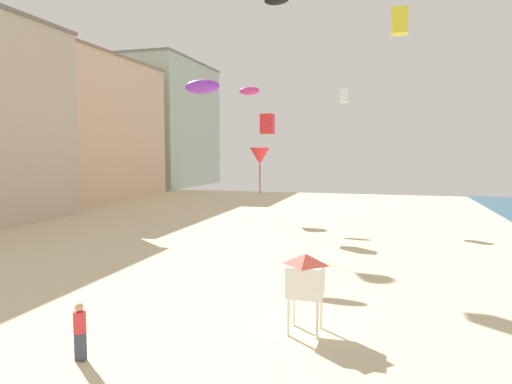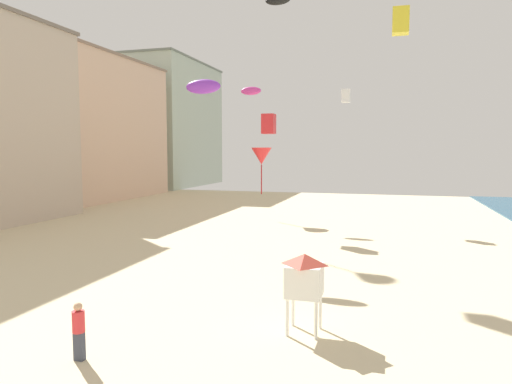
{
  "view_description": "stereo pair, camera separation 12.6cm",
  "coord_description": "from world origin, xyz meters",
  "px_view_note": "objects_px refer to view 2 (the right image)",
  "views": [
    {
      "loc": [
        8.44,
        -2.5,
        5.78
      ],
      "look_at": [
        3.26,
        15.75,
        4.07
      ],
      "focal_mm": 32.18,
      "sensor_mm": 36.0,
      "label": 1
    },
    {
      "loc": [
        8.56,
        -2.46,
        5.78
      ],
      "look_at": [
        3.26,
        15.75,
        4.07
      ],
      "focal_mm": 32.18,
      "sensor_mm": 36.0,
      "label": 2
    }
  ],
  "objects_px": {
    "lifeguard_stand": "(304,276)",
    "kite_white_box": "(346,96)",
    "kite_red_box": "(269,124)",
    "kite_black_parafoil": "(278,0)",
    "kite_red_delta": "(261,156)",
    "kite_flyer": "(79,328)",
    "kite_magenta_parafoil": "(251,91)",
    "kite_yellow_box": "(401,21)",
    "kite_purple_parafoil": "(203,87)"
  },
  "relations": [
    {
      "from": "kite_flyer",
      "to": "kite_magenta_parafoil",
      "type": "bearing_deg",
      "value": -41.48
    },
    {
      "from": "kite_flyer",
      "to": "lifeguard_stand",
      "type": "bearing_deg",
      "value": -105.38
    },
    {
      "from": "kite_red_box",
      "to": "kite_yellow_box",
      "type": "bearing_deg",
      "value": -27.93
    },
    {
      "from": "lifeguard_stand",
      "to": "kite_white_box",
      "type": "height_order",
      "value": "kite_white_box"
    },
    {
      "from": "lifeguard_stand",
      "to": "kite_black_parafoil",
      "type": "bearing_deg",
      "value": 113.77
    },
    {
      "from": "kite_red_delta",
      "to": "kite_yellow_box",
      "type": "xyz_separation_m",
      "value": [
        10.79,
        -9.53,
        7.74
      ]
    },
    {
      "from": "kite_white_box",
      "to": "kite_black_parafoil",
      "type": "relative_size",
      "value": 0.61
    },
    {
      "from": "kite_purple_parafoil",
      "to": "kite_red_box",
      "type": "relative_size",
      "value": 1.44
    },
    {
      "from": "kite_white_box",
      "to": "kite_magenta_parafoil",
      "type": "relative_size",
      "value": 0.59
    },
    {
      "from": "kite_white_box",
      "to": "kite_purple_parafoil",
      "type": "bearing_deg",
      "value": -113.96
    },
    {
      "from": "kite_black_parafoil",
      "to": "kite_flyer",
      "type": "bearing_deg",
      "value": -91.57
    },
    {
      "from": "kite_white_box",
      "to": "kite_red_delta",
      "type": "height_order",
      "value": "kite_white_box"
    },
    {
      "from": "kite_red_delta",
      "to": "kite_black_parafoil",
      "type": "height_order",
      "value": "kite_black_parafoil"
    },
    {
      "from": "kite_yellow_box",
      "to": "kite_red_box",
      "type": "distance_m",
      "value": 11.41
    },
    {
      "from": "kite_black_parafoil",
      "to": "lifeguard_stand",
      "type": "bearing_deg",
      "value": -73.6
    },
    {
      "from": "kite_black_parafoil",
      "to": "kite_magenta_parafoil",
      "type": "bearing_deg",
      "value": 119.93
    },
    {
      "from": "kite_white_box",
      "to": "kite_yellow_box",
      "type": "xyz_separation_m",
      "value": [
        3.99,
        -11.02,
        2.78
      ]
    },
    {
      "from": "lifeguard_stand",
      "to": "kite_red_delta",
      "type": "xyz_separation_m",
      "value": [
        -7.89,
        23.25,
        3.49
      ]
    },
    {
      "from": "kite_red_delta",
      "to": "kite_magenta_parafoil",
      "type": "bearing_deg",
      "value": 142.9
    },
    {
      "from": "kite_flyer",
      "to": "kite_magenta_parafoil",
      "type": "height_order",
      "value": "kite_magenta_parafoil"
    },
    {
      "from": "kite_flyer",
      "to": "lifeguard_stand",
      "type": "xyz_separation_m",
      "value": [
        5.62,
        3.68,
        0.92
      ]
    },
    {
      "from": "kite_purple_parafoil",
      "to": "kite_magenta_parafoil",
      "type": "xyz_separation_m",
      "value": [
        -1.48,
        14.08,
        1.55
      ]
    },
    {
      "from": "kite_magenta_parafoil",
      "to": "kite_yellow_box",
      "type": "bearing_deg",
      "value": -41.05
    },
    {
      "from": "lifeguard_stand",
      "to": "kite_purple_parafoil",
      "type": "height_order",
      "value": "kite_purple_parafoil"
    },
    {
      "from": "kite_red_delta",
      "to": "kite_black_parafoil",
      "type": "relative_size",
      "value": 2.27
    },
    {
      "from": "kite_flyer",
      "to": "kite_black_parafoil",
      "type": "relative_size",
      "value": 0.94
    },
    {
      "from": "lifeguard_stand",
      "to": "kite_red_delta",
      "type": "distance_m",
      "value": 24.8
    },
    {
      "from": "kite_white_box",
      "to": "kite_red_box",
      "type": "distance_m",
      "value": 8.39
    },
    {
      "from": "kite_yellow_box",
      "to": "kite_magenta_parafoil",
      "type": "relative_size",
      "value": 0.79
    },
    {
      "from": "lifeguard_stand",
      "to": "kite_red_box",
      "type": "xyz_separation_m",
      "value": [
        -6.01,
        18.45,
        5.89
      ]
    },
    {
      "from": "lifeguard_stand",
      "to": "kite_red_box",
      "type": "relative_size",
      "value": 1.78
    },
    {
      "from": "kite_yellow_box",
      "to": "kite_black_parafoil",
      "type": "relative_size",
      "value": 0.82
    },
    {
      "from": "lifeguard_stand",
      "to": "kite_white_box",
      "type": "relative_size",
      "value": 2.4
    },
    {
      "from": "kite_white_box",
      "to": "kite_purple_parafoil",
      "type": "xyz_separation_m",
      "value": [
        -6.51,
        -14.66,
        -0.94
      ]
    },
    {
      "from": "kite_white_box",
      "to": "kite_red_delta",
      "type": "xyz_separation_m",
      "value": [
        -6.79,
        -1.49,
        -4.96
      ]
    },
    {
      "from": "kite_red_box",
      "to": "kite_black_parafoil",
      "type": "bearing_deg",
      "value": -53.46
    },
    {
      "from": "kite_flyer",
      "to": "kite_purple_parafoil",
      "type": "bearing_deg",
      "value": -40.35
    },
    {
      "from": "kite_magenta_parafoil",
      "to": "kite_red_box",
      "type": "bearing_deg",
      "value": -61.72
    },
    {
      "from": "kite_black_parafoil",
      "to": "kite_magenta_parafoil",
      "type": "distance_m",
      "value": 9.54
    },
    {
      "from": "kite_purple_parafoil",
      "to": "kite_black_parafoil",
      "type": "distance_m",
      "value": 10.01
    },
    {
      "from": "kite_magenta_parafoil",
      "to": "kite_flyer",
      "type": "bearing_deg",
      "value": -82.9
    },
    {
      "from": "kite_white_box",
      "to": "kite_flyer",
      "type": "bearing_deg",
      "value": -99.05
    },
    {
      "from": "kite_flyer",
      "to": "kite_red_box",
      "type": "xyz_separation_m",
      "value": [
        -0.39,
        22.12,
        6.81
      ]
    },
    {
      "from": "kite_red_delta",
      "to": "kite_flyer",
      "type": "bearing_deg",
      "value": -85.18
    },
    {
      "from": "kite_red_delta",
      "to": "kite_purple_parafoil",
      "type": "relative_size",
      "value": 1.91
    },
    {
      "from": "kite_purple_parafoil",
      "to": "kite_white_box",
      "type": "bearing_deg",
      "value": 66.04
    },
    {
      "from": "kite_magenta_parafoil",
      "to": "kite_red_box",
      "type": "height_order",
      "value": "kite_magenta_parafoil"
    },
    {
      "from": "kite_magenta_parafoil",
      "to": "kite_purple_parafoil",
      "type": "bearing_deg",
      "value": -84.01
    },
    {
      "from": "kite_purple_parafoil",
      "to": "kite_red_box",
      "type": "bearing_deg",
      "value": 79.2
    },
    {
      "from": "kite_white_box",
      "to": "kite_black_parafoil",
      "type": "xyz_separation_m",
      "value": [
        -3.96,
        -7.59,
        5.68
      ]
    }
  ]
}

